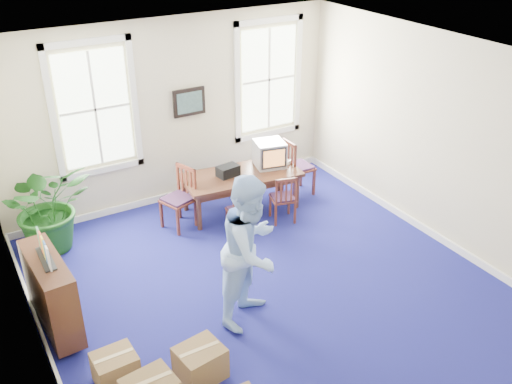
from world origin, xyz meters
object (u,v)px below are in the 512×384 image
conference_table (241,191)px  credenza (52,297)px  potted_plant (48,206)px  crt_tv (269,154)px  chair_near_left (240,210)px  man (252,250)px

conference_table → credenza: credenza is taller
conference_table → potted_plant: bearing=178.0°
crt_tv → credenza: crt_tv is taller
credenza → potted_plant: potted_plant is taller
chair_near_left → credenza: size_ratio=0.67×
credenza → potted_plant: 2.00m
chair_near_left → potted_plant: potted_plant is taller
chair_near_left → man: 2.12m
crt_tv → credenza: 4.42m
crt_tv → man: bearing=-113.0°
man → potted_plant: (-1.84, 2.95, -0.28)m
man → potted_plant: 3.49m
chair_near_left → potted_plant: size_ratio=0.58×
conference_table → crt_tv: crt_tv is taller
chair_near_left → potted_plant: bearing=-14.7°
chair_near_left → potted_plant: (-2.69, 1.10, 0.30)m
crt_tv → potted_plant: potted_plant is taller
conference_table → potted_plant: (-3.10, 0.42, 0.38)m
crt_tv → chair_near_left: size_ratio=0.64×
crt_tv → man: size_ratio=0.27×
man → potted_plant: man is taller
conference_table → potted_plant: potted_plant is taller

